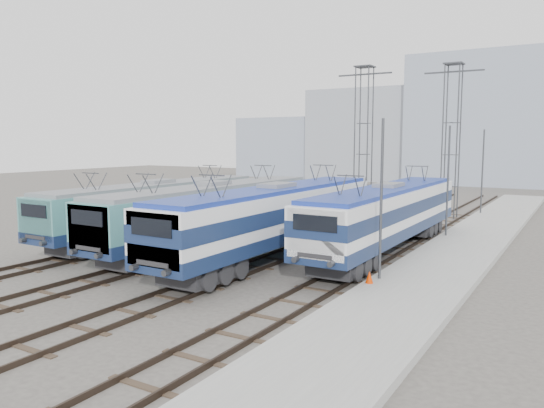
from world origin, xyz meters
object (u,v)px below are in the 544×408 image
at_px(mast_rear, 482,173).
at_px(safety_cone, 369,277).
at_px(catenary_tower_east, 451,134).
at_px(mast_mid, 448,184).
at_px(catenary_tower_west, 363,134).
at_px(locomotive_far_left, 157,205).
at_px(mast_front, 381,203).
at_px(locomotive_far_right, 387,212).
at_px(locomotive_center_right, 275,214).
at_px(locomotive_center_left, 211,210).

distance_m(mast_rear, safety_cone, 25.10).
xyz_separation_m(catenary_tower_east, mast_rear, (2.10, 2.00, -3.14)).
xyz_separation_m(catenary_tower_east, mast_mid, (2.10, -10.00, -3.14)).
bearing_deg(catenary_tower_east, catenary_tower_west, -162.90).
bearing_deg(mast_mid, locomotive_far_left, -149.55).
bearing_deg(mast_mid, mast_front, -90.00).
height_order(locomotive_far_right, catenary_tower_west, catenary_tower_west).
bearing_deg(locomotive_far_left, locomotive_center_right, -5.73).
distance_m(locomotive_far_left, mast_front, 15.69).
bearing_deg(mast_front, locomotive_center_left, 166.59).
bearing_deg(safety_cone, mast_front, 83.85).
bearing_deg(locomotive_far_right, safety_cone, -76.34).
relative_size(locomotive_center_left, catenary_tower_west, 1.47).
bearing_deg(mast_rear, catenary_tower_west, -155.06).
height_order(mast_rear, safety_cone, mast_rear).
bearing_deg(locomotive_center_right, locomotive_far_left, 174.27).
xyz_separation_m(mast_front, mast_rear, (0.00, 24.00, 0.00)).
height_order(locomotive_center_left, catenary_tower_west, catenary_tower_west).
bearing_deg(mast_mid, mast_rear, 90.00).
relative_size(locomotive_center_right, mast_front, 2.61).
height_order(catenary_tower_east, mast_front, catenary_tower_east).
relative_size(mast_front, mast_rear, 1.00).
height_order(catenary_tower_west, mast_rear, catenary_tower_west).
bearing_deg(locomotive_center_left, locomotive_far_left, 175.04).
xyz_separation_m(locomotive_center_right, catenary_tower_west, (-2.25, 17.93, 4.31)).
height_order(locomotive_far_left, locomotive_center_right, locomotive_center_right).
xyz_separation_m(locomotive_center_left, locomotive_center_right, (4.50, -0.51, 0.12)).
relative_size(catenary_tower_west, mast_front, 1.71).
bearing_deg(catenary_tower_east, mast_rear, 43.60).
distance_m(locomotive_far_left, catenary_tower_west, 18.86).
relative_size(locomotive_center_right, catenary_tower_west, 1.52).
relative_size(mast_front, safety_cone, 13.97).
bearing_deg(locomotive_far_right, locomotive_center_left, -157.73).
height_order(locomotive_center_left, catenary_tower_east, catenary_tower_east).
bearing_deg(locomotive_far_right, mast_mid, 72.10).
bearing_deg(mast_front, catenary_tower_east, 95.45).
distance_m(locomotive_far_left, mast_rear, 26.07).
relative_size(catenary_tower_west, mast_mid, 1.71).
relative_size(locomotive_far_left, mast_front, 2.46).
bearing_deg(mast_rear, locomotive_center_right, -106.15).
relative_size(locomotive_center_left, mast_mid, 2.52).
distance_m(locomotive_far_left, mast_mid, 17.86).
bearing_deg(locomotive_center_right, mast_front, -18.09).
distance_m(catenary_tower_west, safety_cone, 23.40).
relative_size(locomotive_center_left, mast_rear, 2.52).
relative_size(locomotive_center_left, locomotive_far_right, 0.99).
distance_m(locomotive_center_left, safety_cone, 11.43).
distance_m(locomotive_center_left, locomotive_center_right, 4.53).
bearing_deg(mast_front, locomotive_far_left, 169.02).
relative_size(locomotive_far_left, mast_mid, 2.46).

